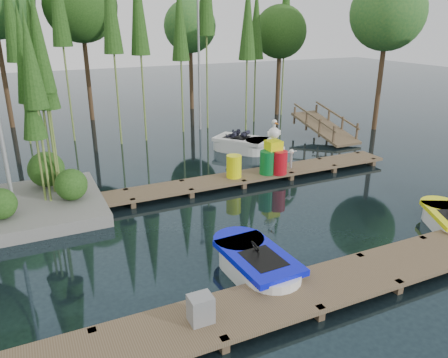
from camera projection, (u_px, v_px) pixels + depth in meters
name	position (u px, v px, depth m)	size (l,w,h in m)	color
ground_plane	(216.00, 220.00, 13.27)	(90.00, 90.00, 0.00)	#1A2A31
near_dock	(302.00, 293.00, 9.37)	(18.00, 1.50, 0.50)	brown
far_dock	(213.00, 182.00, 15.71)	(15.00, 1.20, 0.50)	brown
tree_screen	(75.00, 10.00, 19.33)	(34.42, 18.53, 10.31)	#47311E
lamp_rear	(199.00, 49.00, 22.73)	(0.30, 0.30, 7.25)	gray
ramp	(325.00, 127.00, 22.19)	(1.50, 3.94, 1.49)	brown
boat_blue	(257.00, 265.00, 10.34)	(1.41, 2.90, 0.96)	white
boat_white_far	(242.00, 144.00, 20.11)	(2.89, 3.21, 1.42)	white
utility_cabinet	(201.00, 309.00, 8.31)	(0.45, 0.38, 0.56)	gray
yellow_barrel	(234.00, 166.00, 15.88)	(0.55, 0.55, 0.83)	#EEF30C
drum_cluster	(274.00, 157.00, 16.34)	(1.17, 1.07, 2.02)	#0B6527
seagull_post	(291.00, 155.00, 16.84)	(0.47, 0.25, 0.75)	gray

